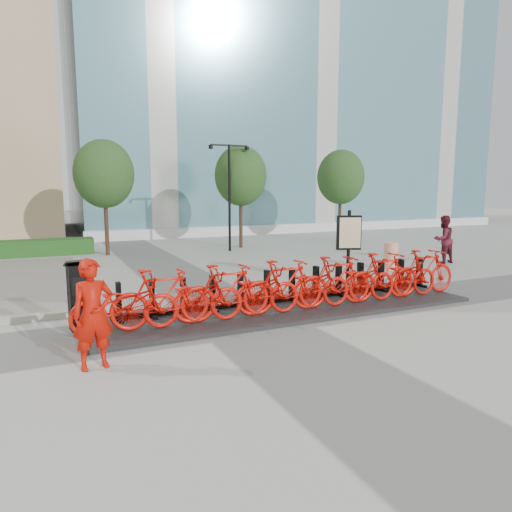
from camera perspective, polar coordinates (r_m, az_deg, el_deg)
name	(u,v)px	position (r m, az deg, el deg)	size (l,w,h in m)	color
ground	(244,320)	(10.43, -1.55, -7.96)	(120.00, 120.00, 0.00)	#9EA093
glass_building	(275,79)	(40.54, 2.34, 21.25)	(32.00, 16.00, 24.00)	#3F6277
hedge_b	(21,248)	(22.58, -27.28, 0.84)	(6.00, 1.20, 0.70)	#103B12
tree_1	(104,174)	(21.36, -18.46, 9.68)	(2.60, 2.60, 5.10)	#443421
tree_2	(241,176)	(23.02, -1.93, 9.97)	(2.60, 2.60, 5.10)	#443421
tree_3	(341,177)	(25.95, 10.55, 9.65)	(2.60, 2.60, 5.10)	#443421
streetlamp	(229,185)	(21.71, -3.35, 8.86)	(2.00, 0.20, 5.00)	black
dock_pad	(288,309)	(11.23, 3.98, -6.58)	(9.60, 2.40, 0.08)	#262627
dock_rail_posts	(293,285)	(11.73, 4.69, -3.61)	(8.74, 0.50, 0.85)	black
bike_0	(125,305)	(9.53, -16.04, -5.86)	(0.75, 2.14, 1.13)	red
bike_1	(161,298)	(9.65, -11.81, -5.16)	(0.59, 2.08, 1.25)	red
bike_2	(194,298)	(9.84, -7.70, -5.16)	(0.75, 2.14, 1.13)	red
bike_3	(226,292)	(10.05, -3.77, -4.45)	(0.59, 2.08, 1.25)	red
bike_4	(256,291)	(10.34, -0.03, -4.43)	(0.75, 2.14, 1.13)	red
bike_5	(284,286)	(10.64, 3.51, -3.74)	(0.59, 2.08, 1.25)	red
bike_6	(310,286)	(11.00, 6.81, -3.70)	(0.75, 2.14, 1.13)	red
bike_7	(336,281)	(11.38, 9.92, -3.05)	(0.59, 2.08, 1.25)	red
bike_8	(359,281)	(11.81, 12.79, -3.03)	(0.75, 2.14, 1.13)	red
bike_9	(382,276)	(12.24, 15.48, -2.43)	(0.59, 2.08, 1.25)	red
bike_10	(403,276)	(12.73, 17.95, -2.42)	(0.75, 2.14, 1.13)	red
bike_11	(424,272)	(13.21, 20.26, -1.87)	(0.59, 2.08, 1.25)	red
kiosk	(79,296)	(9.96, -21.30, -4.67)	(0.50, 0.44, 1.47)	black
worker_red	(93,314)	(7.92, -19.69, -6.87)	(0.67, 0.44, 1.83)	#BA1004
pedestrian	(443,239)	(19.66, 22.36, 1.94)	(0.93, 0.72, 1.91)	#551623
construction_barrel	(391,256)	(17.56, 16.49, 0.01)	(0.51, 0.51, 0.98)	#F34A19
map_sign	(349,236)	(14.14, 11.54, 2.47)	(0.74, 0.38, 2.31)	black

